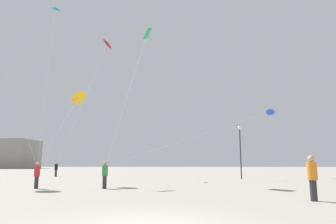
{
  "coord_description": "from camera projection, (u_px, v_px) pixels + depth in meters",
  "views": [
    {
      "loc": [
        0.71,
        -7.66,
        1.49
      ],
      "look_at": [
        0.0,
        23.01,
        6.69
      ],
      "focal_mm": 32.75,
      "sensor_mm": 36.0,
      "label": 1
    }
  ],
  "objects": [
    {
      "name": "person_in_black",
      "position": [
        56.0,
        169.0,
        36.39
      ],
      "size": [
        0.37,
        0.37,
        1.71
      ],
      "rotation": [
        0.0,
        0.0,
        0.06
      ],
      "color": "#2D2D33",
      "rests_on": "ground_plane"
    },
    {
      "name": "person_in_red",
      "position": [
        37.0,
        174.0,
        18.72
      ],
      "size": [
        0.35,
        0.35,
        1.59
      ],
      "rotation": [
        0.0,
        0.0,
        6.2
      ],
      "color": "#2D2D33",
      "rests_on": "ground_plane"
    },
    {
      "name": "person_in_green",
      "position": [
        105.0,
        173.0,
        18.68
      ],
      "size": [
        0.36,
        0.36,
        1.66
      ],
      "rotation": [
        0.0,
        0.0,
        3.8
      ],
      "color": "#2D2D33",
      "rests_on": "ground_plane"
    },
    {
      "name": "person_in_orange",
      "position": [
        312.0,
        176.0,
        12.51
      ],
      "size": [
        0.4,
        0.4,
        1.84
      ],
      "rotation": [
        0.0,
        0.0,
        2.95
      ],
      "color": "#2D2D33",
      "rests_on": "ground_plane"
    },
    {
      "name": "kite_crimson_diamond",
      "position": [
        108.0,
        44.0,
        34.97
      ],
      "size": [
        7.18,
        4.49,
        14.39
      ],
      "color": "red"
    },
    {
      "name": "kite_emerald_delta",
      "position": [
        146.0,
        35.0,
        26.04
      ],
      "size": [
        2.38,
        6.47,
        11.61
      ],
      "color": "green"
    },
    {
      "name": "kite_cyan_diamond",
      "position": [
        55.0,
        9.0,
        27.44
      ],
      "size": [
        3.09,
        7.22,
        14.44
      ],
      "color": "#1EB2C6"
    },
    {
      "name": "kite_amber_diamond",
      "position": [
        78.0,
        97.0,
        23.58
      ],
      "size": [
        1.72,
        4.75,
        5.8
      ],
      "color": "yellow"
    },
    {
      "name": "kite_cobalt_diamond",
      "position": [
        268.0,
        112.0,
        35.93
      ],
      "size": [
        16.25,
        17.72,
        6.66
      ],
      "color": "blue"
    },
    {
      "name": "building_left_hall",
      "position": [
        6.0,
        154.0,
        100.69
      ],
      "size": [
        18.4,
        14.16,
        9.35
      ],
      "color": "gray",
      "rests_on": "ground_plane"
    },
    {
      "name": "lamppost_east",
      "position": [
        240.0,
        144.0,
        30.93
      ],
      "size": [
        0.36,
        0.36,
        5.29
      ],
      "color": "#2D2D30",
      "rests_on": "ground_plane"
    }
  ]
}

